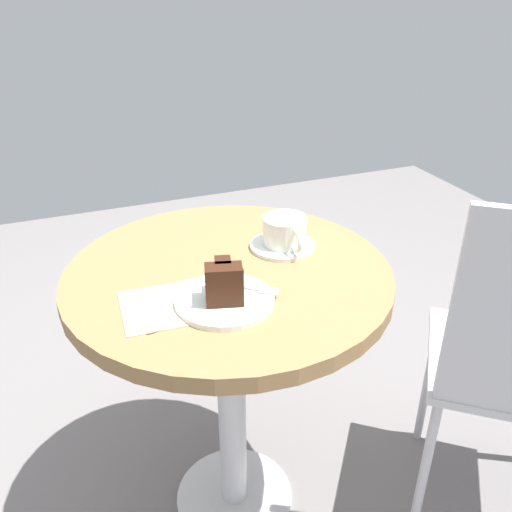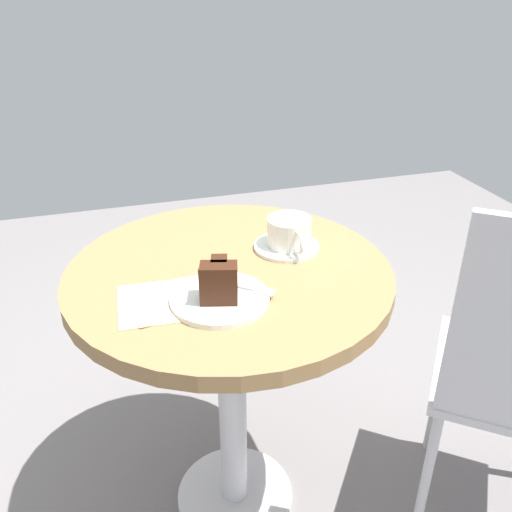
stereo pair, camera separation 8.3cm
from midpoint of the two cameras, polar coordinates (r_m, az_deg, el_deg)
The scene contains 9 objects.
ground_plane at distance 1.66m, azimuth -0.65°, elevation -24.13°, with size 4.40×4.40×0.01m, color slate.
cafe_table at distance 1.23m, azimuth -0.81°, elevation -6.47°, with size 0.71×0.71×0.73m.
saucer at distance 1.25m, azimuth 5.12°, elevation 0.96°, with size 0.15×0.15×0.01m.
coffee_cup at distance 1.23m, azimuth 5.45°, elevation 2.56°, with size 0.14×0.10×0.07m.
teaspoon at distance 1.28m, azimuth 5.98°, elevation 1.94°, with size 0.04×0.09×0.00m.
cake_plate at distance 1.05m, azimuth -1.59°, elevation -4.58°, with size 0.19×0.19×0.01m.
cake_slice at distance 1.02m, azimuth -1.63°, elevation -2.75°, with size 0.09×0.08×0.08m.
fork at distance 1.07m, azimuth 1.19°, elevation -3.41°, with size 0.11×0.13×0.00m.
napkin at distance 1.06m, azimuth -7.51°, elevation -4.78°, with size 0.16×0.18×0.00m.
Camera 2 is at (0.99, -0.24, 1.31)m, focal length 38.00 mm.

